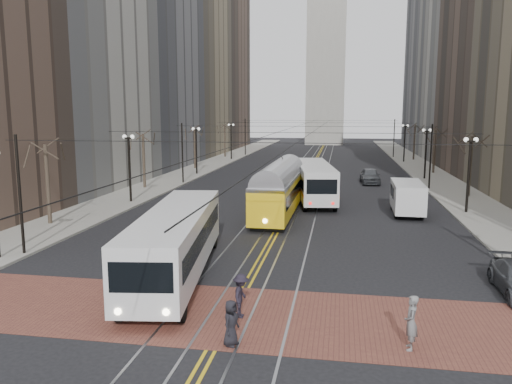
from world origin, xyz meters
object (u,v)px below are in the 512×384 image
(streetcar, at_px, (280,194))
(rear_bus, at_px, (314,182))
(transit_bus, at_px, (176,244))
(pedestrian_b, at_px, (411,323))
(pedestrian_d, at_px, (241,296))
(sedan_grey, at_px, (370,176))
(cargo_van, at_px, (407,199))
(pedestrian_a, at_px, (231,323))

(streetcar, distance_m, rear_bus, 6.78)
(transit_bus, xyz_separation_m, streetcar, (3.00, 15.54, -0.01))
(pedestrian_b, bearing_deg, transit_bus, -116.73)
(rear_bus, bearing_deg, pedestrian_d, -101.30)
(streetcar, bearing_deg, transit_bus, -100.02)
(sedan_grey, relative_size, pedestrian_b, 2.66)
(streetcar, distance_m, pedestrian_d, 19.72)
(pedestrian_b, bearing_deg, streetcar, -158.52)
(transit_bus, relative_size, streetcar, 0.95)
(cargo_van, bearing_deg, pedestrian_a, -108.84)
(transit_bus, distance_m, pedestrian_b, 11.55)
(rear_bus, height_order, pedestrian_b, rear_bus)
(sedan_grey, distance_m, pedestrian_b, 39.53)
(transit_bus, bearing_deg, pedestrian_a, -65.64)
(streetcar, bearing_deg, pedestrian_b, -70.98)
(transit_bus, xyz_separation_m, pedestrian_b, (9.98, -5.78, -0.65))
(transit_bus, xyz_separation_m, sedan_grey, (10.78, 33.74, -0.75))
(rear_bus, relative_size, cargo_van, 2.21)
(transit_bus, relative_size, pedestrian_b, 6.89)
(cargo_van, xyz_separation_m, pedestrian_b, (-2.65, -22.69, -0.31))
(pedestrian_d, bearing_deg, sedan_grey, -9.53)
(pedestrian_b, bearing_deg, pedestrian_a, -79.70)
(pedestrian_b, bearing_deg, pedestrian_d, -101.78)
(rear_bus, xyz_separation_m, pedestrian_b, (4.68, -27.70, -0.69))
(rear_bus, relative_size, sedan_grey, 2.53)
(sedan_grey, bearing_deg, streetcar, -115.74)
(cargo_van, bearing_deg, sedan_grey, 97.52)
(pedestrian_a, bearing_deg, transit_bus, 47.45)
(cargo_van, bearing_deg, pedestrian_d, -111.18)
(sedan_grey, bearing_deg, pedestrian_d, -102.82)
(transit_bus, distance_m, streetcar, 15.82)
(sedan_grey, height_order, pedestrian_b, pedestrian_b)
(streetcar, relative_size, pedestrian_d, 7.88)
(cargo_van, distance_m, pedestrian_b, 22.84)
(pedestrian_a, bearing_deg, pedestrian_d, 18.51)
(rear_bus, xyz_separation_m, cargo_van, (7.33, -5.01, -0.38))
(pedestrian_b, height_order, pedestrian_d, pedestrian_b)
(cargo_van, relative_size, pedestrian_b, 3.05)
(streetcar, bearing_deg, cargo_van, 8.98)
(sedan_grey, xyz_separation_m, pedestrian_b, (-0.80, -39.52, 0.10))
(rear_bus, distance_m, cargo_van, 8.89)
(transit_bus, bearing_deg, cargo_van, 45.49)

